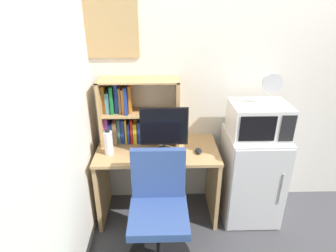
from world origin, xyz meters
The scene contains 13 objects.
wall_back centered at (0.40, 0.02, 1.30)m, with size 6.40×0.04×2.60m, color silver.
wall_left centered at (-1.62, -1.60, 1.30)m, with size 0.04×4.40×2.60m, color silver.
desk centered at (-0.98, -0.30, 0.53)m, with size 1.15×0.60×0.77m.
hutch_bookshelf centered at (-1.25, -0.12, 1.07)m, with size 0.74×0.27×0.63m.
monitor centered at (-0.91, -0.37, 1.01)m, with size 0.43×0.20×0.45m.
keyboard centered at (-0.93, -0.38, 0.78)m, with size 0.36×0.13×0.02m, color silver.
computer_mouse centered at (-0.60, -0.38, 0.79)m, with size 0.06×0.10×0.04m, color black.
water_bottle centered at (-1.42, -0.38, 0.89)m, with size 0.08×0.08×0.25m.
mini_fridge centered at (-0.05, -0.32, 0.46)m, with size 0.54×0.56×0.92m.
microwave centered at (-0.05, -0.32, 1.07)m, with size 0.51×0.40×0.30m.
desk_fan centered at (0.02, -0.32, 1.38)m, with size 0.17×0.11×0.28m.
desk_chair centered at (-0.97, -0.82, 0.42)m, with size 0.55×0.55×0.97m.
wall_corkboard centered at (-1.42, -0.01, 1.85)m, with size 0.59×0.02×0.54m, color tan.
Camera 1 is at (-0.94, -2.65, 2.09)m, focal length 30.28 mm.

